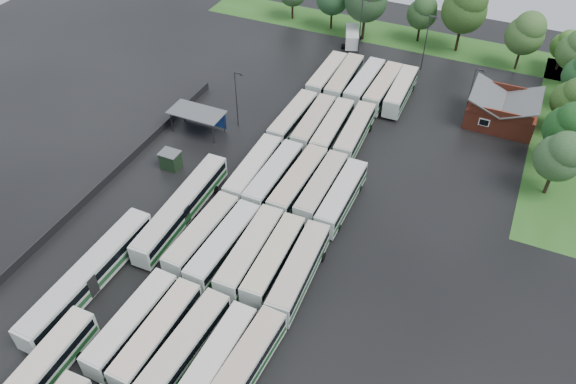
% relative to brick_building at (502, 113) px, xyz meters
% --- Properties ---
extents(ground, '(160.00, 160.00, 0.00)m').
position_rel_brick_building_xyz_m(ground, '(-24.00, -42.77, -1.87)').
color(ground, black).
rests_on(ground, ground).
extents(brick_building, '(10.07, 8.60, 5.39)m').
position_rel_brick_building_xyz_m(brick_building, '(0.00, 0.00, 0.00)').
color(brick_building, maroon).
rests_on(brick_building, ground).
extents(wash_shed, '(8.20, 4.20, 3.58)m').
position_rel_brick_building_xyz_m(wash_shed, '(-41.20, -20.74, 1.12)').
color(wash_shed, '#2D2D30').
rests_on(wash_shed, ground).
extents(utility_hut, '(2.70, 2.20, 2.62)m').
position_rel_brick_building_xyz_m(utility_hut, '(-40.20, -30.17, -0.55)').
color(utility_hut, black).
rests_on(utility_hut, ground).
extents(grass_strip_north, '(80.00, 10.00, 0.01)m').
position_rel_brick_building_xyz_m(grass_strip_north, '(-22.00, 22.03, -1.86)').
color(grass_strip_north, '#295C1B').
rests_on(grass_strip_north, ground).
extents(grass_strip_east, '(10.00, 50.00, 0.01)m').
position_rel_brick_building_xyz_m(grass_strip_east, '(10.00, 0.03, -1.86)').
color(grass_strip_east, '#295C1B').
rests_on(grass_strip_east, ground).
extents(west_fence, '(0.10, 50.00, 1.20)m').
position_rel_brick_building_xyz_m(west_fence, '(-46.20, -34.77, -1.27)').
color(west_fence, '#2D2D30').
rests_on(west_fence, ground).
extents(bus_r1c0, '(3.05, 12.56, 3.47)m').
position_rel_brick_building_xyz_m(bus_r1c0, '(-28.49, -54.96, 0.04)').
color(bus_r1c0, silver).
rests_on(bus_r1c0, ground).
extents(bus_r1c1, '(2.85, 12.52, 3.48)m').
position_rel_brick_building_xyz_m(bus_r1c1, '(-25.36, -55.07, 0.05)').
color(bus_r1c1, silver).
rests_on(bus_r1c1, ground).
extents(bus_r1c2, '(3.33, 12.80, 3.53)m').
position_rel_brick_building_xyz_m(bus_r1c2, '(-22.06, -55.16, 0.08)').
color(bus_r1c2, silver).
rests_on(bus_r1c2, ground).
extents(bus_r1c3, '(2.86, 12.48, 3.46)m').
position_rel_brick_building_xyz_m(bus_r1c3, '(-18.61, -55.32, 0.04)').
color(bus_r1c3, silver).
rests_on(bus_r1c3, ground).
extents(bus_r1c4, '(3.32, 12.88, 3.55)m').
position_rel_brick_building_xyz_m(bus_r1c4, '(-15.78, -54.84, 0.09)').
color(bus_r1c4, silver).
rests_on(bus_r1c4, ground).
extents(bus_r2c0, '(3.17, 12.75, 3.52)m').
position_rel_brick_building_xyz_m(bus_r2c0, '(-28.39, -41.31, 0.07)').
color(bus_r2c0, silver).
rests_on(bus_r2c0, ground).
extents(bus_r2c1, '(3.16, 12.97, 3.59)m').
position_rel_brick_building_xyz_m(bus_r2c1, '(-25.21, -41.76, 0.11)').
color(bus_r2c1, silver).
rests_on(bus_r2c1, ground).
extents(bus_r2c2, '(3.09, 13.07, 3.62)m').
position_rel_brick_building_xyz_m(bus_r2c2, '(-21.94, -41.44, 0.12)').
color(bus_r2c2, silver).
rests_on(bus_r2c2, ground).
extents(bus_r2c3, '(3.02, 12.65, 3.50)m').
position_rel_brick_building_xyz_m(bus_r2c3, '(-18.97, -41.33, 0.06)').
color(bus_r2c3, silver).
rests_on(bus_r2c3, ground).
extents(bus_r2c4, '(3.35, 13.24, 3.65)m').
position_rel_brick_building_xyz_m(bus_r2c4, '(-15.70, -41.72, 0.14)').
color(bus_r2c4, silver).
rests_on(bus_r2c4, ground).
extents(bus_r3c0, '(2.92, 12.84, 3.56)m').
position_rel_brick_building_xyz_m(bus_r3c0, '(-28.29, -28.08, 0.09)').
color(bus_r3c0, silver).
rests_on(bus_r3c0, ground).
extents(bus_r3c1, '(2.95, 12.92, 3.59)m').
position_rel_brick_building_xyz_m(bus_r3c1, '(-25.23, -28.19, 0.11)').
color(bus_r3c1, silver).
rests_on(bus_r3c1, ground).
extents(bus_r3c2, '(3.11, 13.17, 3.65)m').
position_rel_brick_building_xyz_m(bus_r3c2, '(-21.82, -27.99, 0.14)').
color(bus_r3c2, silver).
rests_on(bus_r3c2, ground).
extents(bus_r3c3, '(2.70, 12.60, 3.51)m').
position_rel_brick_building_xyz_m(bus_r3c3, '(-18.68, -27.63, 0.06)').
color(bus_r3c3, silver).
rests_on(bus_r3c3, ground).
extents(bus_r3c4, '(2.70, 12.58, 3.50)m').
position_rel_brick_building_xyz_m(bus_r3c4, '(-15.69, -28.22, 0.06)').
color(bus_r3c4, silver).
rests_on(bus_r3c4, ground).
extents(bus_r4c0, '(2.88, 12.48, 3.46)m').
position_rel_brick_building_xyz_m(bus_r4c0, '(-28.46, -14.68, 0.04)').
color(bus_r4c0, silver).
rests_on(bus_r4c0, ground).
extents(bus_r4c1, '(2.99, 12.47, 3.45)m').
position_rel_brick_building_xyz_m(bus_r4c1, '(-25.12, -14.63, 0.03)').
color(bus_r4c1, silver).
rests_on(bus_r4c1, ground).
extents(bus_r4c2, '(3.10, 12.72, 3.52)m').
position_rel_brick_building_xyz_m(bus_r4c2, '(-22.09, -14.70, 0.07)').
color(bus_r4c2, silver).
rests_on(bus_r4c2, ground).
extents(bus_r4c3, '(3.22, 12.82, 3.54)m').
position_rel_brick_building_xyz_m(bus_r4c3, '(-18.73, -14.36, 0.08)').
color(bus_r4c3, silver).
rests_on(bus_r4c3, ground).
extents(bus_r5c0, '(2.68, 12.51, 3.48)m').
position_rel_brick_building_xyz_m(bus_r5c0, '(-28.34, -0.89, 0.05)').
color(bus_r5c0, silver).
rests_on(bus_r5c0, ground).
extents(bus_r5c1, '(3.12, 12.99, 3.59)m').
position_rel_brick_building_xyz_m(bus_r5c1, '(-25.29, -0.86, 0.11)').
color(bus_r5c1, silver).
rests_on(bus_r5c1, ground).
extents(bus_r5c2, '(3.02, 12.91, 3.58)m').
position_rel_brick_building_xyz_m(bus_r5c2, '(-21.83, -0.66, 0.10)').
color(bus_r5c2, silver).
rests_on(bus_r5c2, ground).
extents(bus_r5c3, '(3.00, 12.85, 3.56)m').
position_rel_brick_building_xyz_m(bus_r5c3, '(-18.69, -0.76, 0.09)').
color(bus_r5c3, silver).
rests_on(bus_r5c3, ground).
extents(bus_r5c4, '(2.87, 12.48, 3.46)m').
position_rel_brick_building_xyz_m(bus_r5c4, '(-15.79, -0.45, 0.04)').
color(bus_r5c4, silver).
rests_on(bus_r5c4, ground).
extents(artic_bus_west_b, '(3.01, 18.83, 3.49)m').
position_rel_brick_building_xyz_m(artic_bus_west_b, '(-33.11, -38.27, 0.07)').
color(artic_bus_west_b, silver).
rests_on(artic_bus_west_b, ground).
extents(artic_bus_west_c, '(3.15, 19.53, 3.61)m').
position_rel_brick_building_xyz_m(artic_bus_west_c, '(-36.45, -51.86, 0.14)').
color(artic_bus_west_c, silver).
rests_on(artic_bus_west_c, ground).
extents(minibus, '(4.39, 6.82, 2.80)m').
position_rel_brick_building_xyz_m(minibus, '(-29.58, 15.22, -0.32)').
color(minibus, white).
rests_on(minibus, ground).
extents(tree_north_3, '(5.51, 5.51, 9.13)m').
position_rel_brick_building_xyz_m(tree_north_3, '(-18.31, 21.52, 4.01)').
color(tree_north_3, black).
rests_on(tree_north_3, ground).
extents(tree_north_4, '(7.99, 7.99, 13.23)m').
position_rel_brick_building_xyz_m(tree_north_4, '(-10.80, 20.64, 6.65)').
color(tree_north_4, black).
rests_on(tree_north_4, ground).
extents(tree_north_5, '(6.50, 6.50, 10.76)m').
position_rel_brick_building_xyz_m(tree_north_5, '(0.16, 18.19, 5.06)').
color(tree_north_5, '#302119').
rests_on(tree_north_5, ground).
extents(tree_north_6, '(4.59, 4.59, 7.60)m').
position_rel_brick_building_xyz_m(tree_north_6, '(6.82, 20.92, 3.02)').
color(tree_north_6, black).
rests_on(tree_north_6, ground).
extents(tree_east_0, '(6.04, 6.04, 10.01)m').
position_rel_brick_building_xyz_m(tree_east_0, '(8.26, -14.40, 4.57)').
color(tree_east_0, black).
rests_on(tree_east_0, ground).
extents(tree_east_1, '(6.24, 6.24, 10.34)m').
position_rel_brick_building_xyz_m(tree_east_1, '(8.75, -7.52, 4.78)').
color(tree_east_1, '#322218').
rests_on(tree_east_1, ground).
extents(tree_east_2, '(5.64, 5.62, 9.30)m').
position_rel_brick_building_xyz_m(tree_east_2, '(8.85, 1.30, 4.11)').
color(tree_east_2, '#3B2C19').
rests_on(tree_east_2, ground).
extents(lamp_post_ne, '(1.43, 0.28, 9.26)m').
position_rel_brick_building_xyz_m(lamp_post_ne, '(-4.96, -2.02, 3.51)').
color(lamp_post_ne, '#2D2D30').
rests_on(lamp_post_ne, ground).
extents(lamp_post_nw, '(1.43, 0.28, 9.26)m').
position_rel_brick_building_xyz_m(lamp_post_nw, '(-36.42, -17.21, 3.51)').
color(lamp_post_nw, '#2D2D30').
rests_on(lamp_post_nw, ground).
extents(lamp_post_back_w, '(1.58, 0.31, 10.25)m').
position_rel_brick_building_xyz_m(lamp_post_back_w, '(-27.13, 12.50, 4.09)').
color(lamp_post_back_w, '#2D2D30').
rests_on(lamp_post_back_w, ground).
extents(lamp_post_back_e, '(1.56, 0.30, 10.10)m').
position_rel_brick_building_xyz_m(lamp_post_back_e, '(-14.98, 11.07, 4.00)').
color(lamp_post_back_e, '#2D2D30').
rests_on(lamp_post_back_e, ground).
extents(puddle_2, '(7.64, 7.64, 0.01)m').
position_rel_brick_building_xyz_m(puddle_2, '(-29.87, -40.10, -1.86)').
color(puddle_2, black).
rests_on(puddle_2, ground).
extents(puddle_3, '(4.62, 4.62, 0.01)m').
position_rel_brick_building_xyz_m(puddle_3, '(-19.79, -47.01, -1.86)').
color(puddle_3, black).
rests_on(puddle_3, ground).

